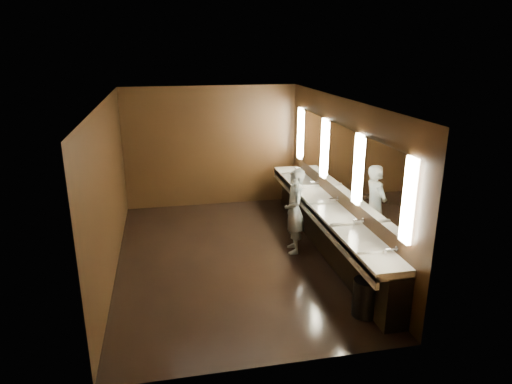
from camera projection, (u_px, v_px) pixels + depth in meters
floor at (231, 257)px, 8.25m from camera, size 6.00×6.00×0.00m
ceiling at (228, 101)px, 7.39m from camera, size 4.00×6.00×0.02m
wall_back at (211, 147)px, 10.62m from camera, size 4.00×0.02×2.80m
wall_front at (270, 260)px, 5.02m from camera, size 4.00×0.02×2.80m
wall_left at (109, 190)px, 7.44m from camera, size 0.02×6.00×2.80m
wall_right at (340, 177)px, 8.20m from camera, size 0.02×6.00×2.80m
sink_counter at (327, 224)px, 8.44m from camera, size 0.55×5.40×1.01m
mirror_band at (340, 158)px, 8.09m from camera, size 0.06×5.03×1.15m
person at (295, 211)px, 8.28m from camera, size 0.43×0.61×1.56m
trash_bin at (365, 298)px, 6.41m from camera, size 0.46×0.46×0.55m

